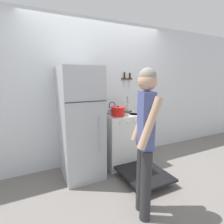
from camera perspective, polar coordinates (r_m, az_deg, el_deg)
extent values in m
plane|color=slate|center=(3.54, -3.55, -14.90)|extent=(14.00, 14.00, 0.00)
cube|color=silver|center=(3.23, -4.03, 6.15)|extent=(10.00, 0.06, 2.55)
cube|color=#B7BABF|center=(2.78, -10.36, -3.54)|extent=(0.59, 0.71, 1.71)
cube|color=#2D2D2D|center=(2.37, -8.30, 3.33)|extent=(0.58, 0.01, 0.01)
cylinder|color=#B2B5BA|center=(2.52, -3.91, -7.31)|extent=(0.02, 0.02, 0.55)
cube|color=white|center=(3.23, 3.42, -8.60)|extent=(0.71, 0.61, 0.93)
cube|color=black|center=(3.11, 3.51, -0.72)|extent=(0.70, 0.60, 0.02)
cube|color=black|center=(3.01, 6.03, -10.34)|extent=(0.61, 0.05, 0.71)
cylinder|color=black|center=(2.93, 1.94, -1.30)|extent=(0.19, 0.19, 0.01)
cylinder|color=black|center=(3.09, 7.22, -0.73)|extent=(0.19, 0.19, 0.01)
cylinder|color=black|center=(3.14, -0.13, -0.45)|extent=(0.19, 0.19, 0.01)
cylinder|color=black|center=(3.29, 4.91, 0.04)|extent=(0.19, 0.19, 0.01)
cylinder|color=silver|center=(2.75, 2.84, -3.53)|extent=(0.04, 0.02, 0.04)
cylinder|color=silver|center=(2.82, 5.38, -3.20)|extent=(0.04, 0.02, 0.04)
cylinder|color=silver|center=(2.90, 7.80, -2.89)|extent=(0.04, 0.02, 0.04)
cylinder|color=silver|center=(2.98, 10.09, -2.58)|extent=(0.04, 0.02, 0.04)
cube|color=black|center=(2.86, 10.37, -19.14)|extent=(0.65, 0.75, 0.04)
cube|color=#99999E|center=(3.19, 4.08, -9.77)|extent=(0.57, 0.33, 0.01)
cylinder|color=red|center=(2.91, 1.95, 0.01)|extent=(0.23, 0.23, 0.13)
cylinder|color=red|center=(2.90, 1.96, 1.45)|extent=(0.24, 0.24, 0.02)
sphere|color=black|center=(2.90, 1.96, 1.86)|extent=(0.03, 0.03, 0.03)
cylinder|color=red|center=(2.85, -0.26, 0.71)|extent=(0.03, 0.02, 0.02)
cylinder|color=red|center=(2.97, 4.08, 1.08)|extent=(0.03, 0.02, 0.02)
cylinder|color=silver|center=(3.14, 0.04, 0.38)|extent=(0.17, 0.17, 0.08)
cone|color=silver|center=(3.13, 0.04, 1.34)|extent=(0.16, 0.16, 0.02)
sphere|color=black|center=(3.12, 0.04, 1.71)|extent=(0.02, 0.02, 0.02)
cone|color=silver|center=(3.17, 1.34, 0.65)|extent=(0.09, 0.03, 0.08)
torus|color=black|center=(3.12, 0.04, 2.17)|extent=(0.13, 0.01, 0.13)
cylinder|color=silver|center=(3.29, 5.15, 1.39)|extent=(0.08, 0.08, 0.15)
cylinder|color=#9E7547|center=(3.29, 5.16, 2.05)|extent=(0.03, 0.02, 0.17)
cylinder|color=#232326|center=(3.28, 5.17, 2.86)|extent=(0.02, 0.06, 0.26)
cylinder|color=#B2B5BA|center=(3.26, 5.24, 2.68)|extent=(0.04, 0.03, 0.24)
cylinder|color=#2D2D30|center=(2.07, 10.98, -22.66)|extent=(0.12, 0.12, 0.81)
cylinder|color=#2D2D30|center=(2.20, 9.60, -20.43)|extent=(0.12, 0.12, 0.81)
cube|color=#4C5693|center=(1.86, 11.00, -2.76)|extent=(0.19, 0.26, 0.61)
cylinder|color=tan|center=(1.74, 12.28, -3.72)|extent=(0.26, 0.15, 0.54)
cylinder|color=tan|center=(1.97, 9.87, -1.91)|extent=(0.26, 0.15, 0.54)
sphere|color=tan|center=(1.81, 11.48, 9.84)|extent=(0.20, 0.20, 0.20)
sphere|color=gray|center=(1.80, 11.53, 11.24)|extent=(0.18, 0.18, 0.18)
cube|color=brown|center=(3.42, 4.90, 10.73)|extent=(0.24, 0.02, 0.03)
cube|color=silver|center=(3.39, 4.07, 9.43)|extent=(0.02, 0.00, 0.15)
cube|color=black|center=(3.38, 4.12, 11.79)|extent=(0.02, 0.02, 0.12)
cube|color=silver|center=(3.45, 5.81, 9.12)|extent=(0.02, 0.00, 0.19)
cube|color=black|center=(3.45, 5.88, 11.65)|extent=(0.02, 0.02, 0.11)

